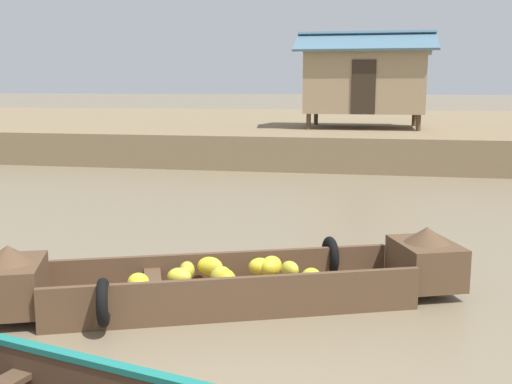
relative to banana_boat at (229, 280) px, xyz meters
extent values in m
plane|color=#7A6B51|center=(-0.10, 6.08, -0.30)|extent=(300.00, 300.00, 0.00)
cube|color=#7F6B4C|center=(-0.10, 21.14, 0.23)|extent=(160.00, 20.00, 1.06)
cube|color=brown|center=(0.01, 0.01, -0.24)|extent=(4.39, 2.61, 0.12)
cube|color=brown|center=(-0.18, 0.49, 0.01)|extent=(4.01, 1.63, 0.38)
cube|color=brown|center=(0.20, -0.48, 0.01)|extent=(4.01, 1.63, 0.38)
cube|color=brown|center=(2.33, 0.91, 0.09)|extent=(1.00, 1.15, 0.53)
cone|color=brown|center=(2.33, 0.91, 0.45)|extent=(0.73, 0.73, 0.20)
cube|color=brown|center=(-2.31, -0.90, 0.09)|extent=(1.00, 1.15, 0.53)
cone|color=brown|center=(-2.31, -0.90, 0.45)|extent=(0.73, 0.73, 0.20)
cube|color=brown|center=(-0.84, -0.33, 0.03)|extent=(0.56, 1.02, 0.05)
torus|color=black|center=(1.11, 1.13, 0.05)|extent=(0.30, 0.53, 0.52)
torus|color=black|center=(-1.09, -1.12, 0.05)|extent=(0.30, 0.53, 0.52)
ellipsoid|color=yellow|center=(0.30, 0.37, 0.08)|extent=(0.34, 0.30, 0.21)
ellipsoid|color=yellow|center=(-0.90, -0.62, 0.05)|extent=(0.33, 0.33, 0.24)
ellipsoid|color=yellow|center=(-0.29, 0.20, 0.10)|extent=(0.35, 0.24, 0.24)
ellipsoid|color=yellow|center=(-0.54, -0.26, 0.10)|extent=(0.31, 0.25, 0.21)
ellipsoid|color=yellow|center=(-0.94, -0.52, 0.08)|extent=(0.30, 0.27, 0.23)
ellipsoid|color=gold|center=(-0.54, 0.04, 0.08)|extent=(0.25, 0.34, 0.21)
ellipsoid|color=gold|center=(-0.03, -0.28, 0.13)|extent=(0.31, 0.29, 0.25)
ellipsoid|color=yellow|center=(0.69, 0.27, 0.10)|extent=(0.30, 0.30, 0.20)
ellipsoid|color=yellow|center=(0.43, 0.41, 0.08)|extent=(0.35, 0.40, 0.25)
ellipsoid|color=yellow|center=(0.97, 0.07, 0.07)|extent=(0.25, 0.22, 0.25)
ellipsoid|color=yellow|center=(0.02, -0.31, 0.10)|extent=(0.27, 0.23, 0.28)
cube|color=#196B60|center=(0.11, -3.00, 0.29)|extent=(5.18, 1.39, 0.05)
cylinder|color=#4C3826|center=(-0.66, 14.44, 1.03)|extent=(0.16, 0.16, 0.55)
cylinder|color=#4C3826|center=(3.02, 14.44, 1.03)|extent=(0.16, 0.16, 0.55)
cylinder|color=#4C3826|center=(-0.66, 17.00, 1.03)|extent=(0.16, 0.16, 0.55)
cylinder|color=#4C3826|center=(3.02, 17.00, 1.03)|extent=(0.16, 0.16, 0.55)
cube|color=#9E8460|center=(1.18, 15.72, 2.42)|extent=(4.08, 2.97, 2.23)
cube|color=#2D2319|center=(1.18, 14.22, 2.21)|extent=(0.80, 0.04, 1.80)
cube|color=slate|center=(1.18, 14.98, 3.76)|extent=(4.78, 1.98, 0.76)
cube|color=slate|center=(1.18, 16.46, 3.76)|extent=(4.78, 1.98, 0.76)
camera|label=1|loc=(1.67, -6.82, 2.31)|focal=43.07mm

